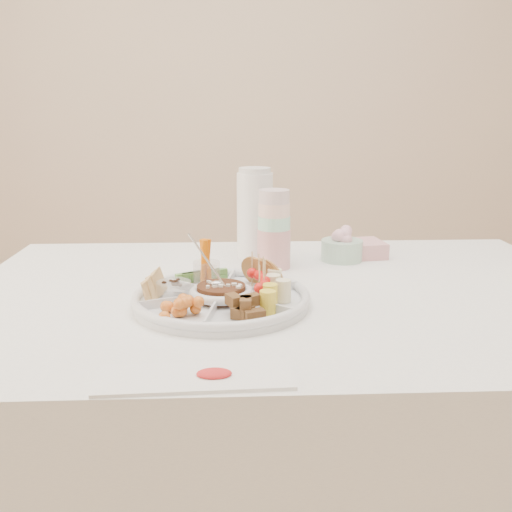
{
  "coord_description": "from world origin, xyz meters",
  "views": [
    {
      "loc": [
        -0.12,
        -1.28,
        1.17
      ],
      "look_at": [
        -0.07,
        -0.0,
        0.84
      ],
      "focal_mm": 40.0,
      "sensor_mm": 36.0,
      "label": 1
    }
  ],
  "objects": [
    {
      "name": "dining_table",
      "position": [
        0.0,
        0.0,
        0.38
      ],
      "size": [
        1.52,
        1.02,
        0.76
      ],
      "primitive_type": "cube",
      "color": "white",
      "rests_on": "floor"
    },
    {
      "name": "napkin_stack",
      "position": [
        0.25,
        0.31,
        0.78
      ],
      "size": [
        0.15,
        0.13,
        0.04
      ],
      "primitive_type": "cube",
      "rotation": [
        0.0,
        0.0,
        0.15
      ],
      "color": "pink",
      "rests_on": "dining_table"
    },
    {
      "name": "cup_stack",
      "position": [
        -0.01,
        0.2,
        0.88
      ],
      "size": [
        0.11,
        0.11,
        0.25
      ],
      "primitive_type": "cylinder",
      "rotation": [
        0.0,
        0.0,
        0.32
      ],
      "color": "beige",
      "rests_on": "dining_table"
    },
    {
      "name": "wall_back",
      "position": [
        0.0,
        2.0,
        1.35
      ],
      "size": [
        4.0,
        0.02,
        2.7
      ],
      "primitive_type": "cube",
      "color": "beige",
      "rests_on": "ground"
    },
    {
      "name": "cherries",
      "position": [
        -0.23,
        -0.2,
        0.79
      ],
      "size": [
        0.14,
        0.14,
        0.04
      ],
      "primitive_type": null,
      "rotation": [
        0.0,
        0.0,
        0.36
      ],
      "color": "orange",
      "rests_on": "party_tray"
    },
    {
      "name": "granola_chunks",
      "position": [
        -0.1,
        -0.22,
        0.79
      ],
      "size": [
        0.13,
        0.13,
        0.05
      ],
      "primitive_type": null,
      "rotation": [
        0.0,
        0.0,
        0.36
      ],
      "color": "brown",
      "rests_on": "party_tray"
    },
    {
      "name": "placemat",
      "position": [
        -0.18,
        -0.45,
        0.76
      ],
      "size": [
        0.32,
        0.12,
        0.01
      ],
      "primitive_type": "cube",
      "rotation": [
        0.0,
        0.0,
        0.04
      ],
      "color": "white",
      "rests_on": "dining_table"
    },
    {
      "name": "banana_tomato",
      "position": [
        -0.02,
        -0.12,
        0.82
      ],
      "size": [
        0.14,
        0.14,
        0.09
      ],
      "primitive_type": null,
      "rotation": [
        0.0,
        0.0,
        0.36
      ],
      "color": "#EAE95A",
      "rests_on": "party_tray"
    },
    {
      "name": "thermos",
      "position": [
        -0.06,
        0.31,
        0.89
      ],
      "size": [
        0.12,
        0.12,
        0.26
      ],
      "primitive_type": "cylinder",
      "rotation": [
        0.0,
        0.0,
        0.26
      ],
      "color": "white",
      "rests_on": "dining_table"
    },
    {
      "name": "tortillas",
      "position": [
        -0.06,
        -0.0,
        0.8
      ],
      "size": [
        0.14,
        0.14,
        0.06
      ],
      "primitive_type": null,
      "rotation": [
        0.0,
        0.0,
        0.36
      ],
      "color": "olive",
      "rests_on": "party_tray"
    },
    {
      "name": "carrot_cucumber",
      "position": [
        -0.19,
        0.02,
        0.82
      ],
      "size": [
        0.16,
        0.16,
        0.11
      ],
      "primitive_type": null,
      "rotation": [
        0.0,
        0.0,
        0.36
      ],
      "color": "orange",
      "rests_on": "party_tray"
    },
    {
      "name": "pita_raisins",
      "position": [
        -0.27,
        -0.08,
        0.8
      ],
      "size": [
        0.13,
        0.13,
        0.06
      ],
      "primitive_type": null,
      "rotation": [
        0.0,
        0.0,
        0.36
      ],
      "color": "tan",
      "rests_on": "party_tray"
    },
    {
      "name": "bean_dip",
      "position": [
        -0.15,
        -0.1,
        0.79
      ],
      "size": [
        0.14,
        0.14,
        0.04
      ],
      "primitive_type": "cylinder",
      "rotation": [
        0.0,
        0.0,
        0.36
      ],
      "color": "#491D11",
      "rests_on": "party_tray"
    },
    {
      "name": "party_tray",
      "position": [
        -0.15,
        -0.1,
        0.78
      ],
      "size": [
        0.49,
        0.49,
        0.04
      ],
      "primitive_type": "cylinder",
      "rotation": [
        0.0,
        0.0,
        0.36
      ],
      "color": "silver",
      "rests_on": "dining_table"
    },
    {
      "name": "flower_bowl",
      "position": [
        0.19,
        0.27,
        0.8
      ],
      "size": [
        0.12,
        0.12,
        0.09
      ],
      "primitive_type": "cylinder",
      "rotation": [
        0.0,
        0.0,
        0.04
      ],
      "color": "silver",
      "rests_on": "dining_table"
    }
  ]
}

